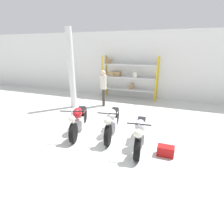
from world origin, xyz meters
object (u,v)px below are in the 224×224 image
(motorcycle_red, at_px, (79,119))
(person_browsing, at_px, (103,85))
(motorcycle_silver, at_px, (140,133))
(shelving_rack, at_px, (127,77))
(motorcycle_white, at_px, (112,121))
(toolbox, at_px, (166,151))

(motorcycle_red, relative_size, person_browsing, 1.19)
(motorcycle_silver, xyz_separation_m, person_browsing, (-2.49, 3.21, 0.60))
(shelving_rack, bearing_deg, person_browsing, -110.49)
(shelving_rack, distance_m, motorcycle_silver, 5.41)
(motorcycle_silver, bearing_deg, motorcycle_white, -122.11)
(motorcycle_red, bearing_deg, person_browsing, 169.13)
(motorcycle_white, relative_size, motorcycle_silver, 1.10)
(motorcycle_red, distance_m, motorcycle_white, 1.17)
(shelving_rack, height_order, motorcycle_silver, shelving_rack)
(motorcycle_red, bearing_deg, toolbox, 63.49)
(person_browsing, bearing_deg, motorcycle_white, 96.77)
(motorcycle_red, xyz_separation_m, motorcycle_white, (1.15, 0.22, -0.01))
(toolbox, bearing_deg, motorcycle_red, 170.46)
(shelving_rack, bearing_deg, toolbox, -64.07)
(shelving_rack, distance_m, motorcycle_white, 4.69)
(motorcycle_red, height_order, toolbox, motorcycle_red)
(motorcycle_white, height_order, toolbox, motorcycle_white)
(shelving_rack, height_order, motorcycle_white, shelving_rack)
(motorcycle_white, bearing_deg, toolbox, 58.44)
(person_browsing, distance_m, toolbox, 4.82)
(motorcycle_red, height_order, person_browsing, person_browsing)
(shelving_rack, bearing_deg, motorcycle_red, -94.42)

